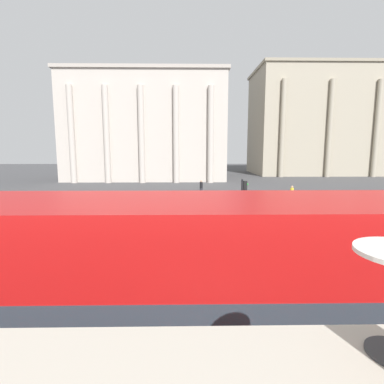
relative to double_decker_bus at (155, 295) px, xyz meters
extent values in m
cylinder|color=black|center=(3.85, 1.25, -1.81)|extent=(1.02, 0.22, 1.02)
cylinder|color=black|center=(-3.85, 1.25, -1.81)|extent=(1.02, 0.22, 1.02)
cube|color=#B71414|center=(0.00, 0.00, -0.88)|extent=(10.51, 2.50, 1.86)
cube|color=#2D3842|center=(0.00, 0.00, 0.27)|extent=(10.30, 2.52, 0.45)
cube|color=#B71414|center=(0.00, 0.00, 1.17)|extent=(10.51, 2.50, 1.35)
cube|color=#BCB2A8|center=(-6.12, 47.07, 6.04)|extent=(25.69, 13.80, 16.72)
cube|color=#ADA399|center=(-6.12, 47.07, 14.65)|extent=(26.29, 14.40, 0.50)
cylinder|color=#BCB2A8|center=(-16.40, 39.72, 4.79)|extent=(0.90, 0.90, 14.22)
cylinder|color=#BCB2A8|center=(-11.26, 39.72, 4.79)|extent=(0.90, 0.90, 14.22)
cylinder|color=#BCB2A8|center=(-6.12, 39.72, 4.79)|extent=(0.90, 0.90, 14.22)
cylinder|color=#BCB2A8|center=(-0.98, 39.72, 4.79)|extent=(0.90, 0.90, 14.22)
cylinder|color=#BCB2A8|center=(4.15, 39.72, 4.79)|extent=(0.90, 0.90, 14.22)
cube|color=#A39984|center=(30.43, 56.51, 7.79)|extent=(31.90, 14.82, 20.23)
cube|color=gray|center=(30.43, 56.51, 18.16)|extent=(32.50, 15.42, 0.50)
cylinder|color=#A39984|center=(17.67, 48.65, 6.27)|extent=(0.90, 0.90, 17.19)
cylinder|color=#A39984|center=(26.18, 48.65, 6.27)|extent=(0.90, 0.90, 17.19)
cylinder|color=#A39984|center=(34.69, 48.65, 6.27)|extent=(0.90, 0.90, 17.19)
cylinder|color=black|center=(6.96, 6.34, -0.59)|extent=(0.12, 0.12, 3.47)
cube|color=black|center=(7.14, 6.34, 0.69)|extent=(0.20, 0.24, 0.70)
sphere|color=green|center=(7.25, 6.34, 0.84)|extent=(0.14, 0.14, 0.14)
cylinder|color=black|center=(3.93, 12.36, -0.68)|extent=(0.12, 0.12, 3.29)
cube|color=black|center=(4.11, 12.36, 0.52)|extent=(0.20, 0.24, 0.70)
sphere|color=green|center=(4.22, 12.36, 0.67)|extent=(0.14, 0.14, 0.14)
cylinder|color=#282B33|center=(8.55, 10.86, -1.89)|extent=(0.14, 0.14, 0.86)
cylinder|color=#282B33|center=(8.73, 10.86, -1.89)|extent=(0.14, 0.14, 0.86)
cylinder|color=#606638|center=(8.64, 10.86, -1.13)|extent=(0.32, 0.32, 0.68)
sphere|color=tan|center=(8.64, 10.86, -0.67)|extent=(0.23, 0.23, 0.23)
cylinder|color=#282B33|center=(2.09, 27.13, -1.91)|extent=(0.14, 0.14, 0.82)
cylinder|color=#282B33|center=(2.27, 27.13, -1.91)|extent=(0.14, 0.14, 0.82)
cylinder|color=black|center=(2.18, 27.13, -1.18)|extent=(0.32, 0.32, 0.65)
sphere|color=tan|center=(2.18, 27.13, -0.74)|extent=(0.22, 0.22, 0.22)
cylinder|color=#282B33|center=(10.26, 21.90, -1.91)|extent=(0.14, 0.14, 0.83)
cylinder|color=#282B33|center=(10.44, 21.90, -1.91)|extent=(0.14, 0.14, 0.83)
cylinder|color=yellow|center=(10.35, 21.90, -1.16)|extent=(0.32, 0.32, 0.66)
sphere|color=tan|center=(10.35, 21.90, -0.72)|extent=(0.23, 0.23, 0.23)
camera|label=1|loc=(0.62, -5.39, 2.77)|focal=28.00mm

